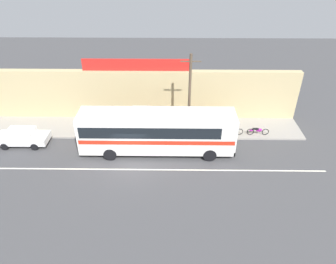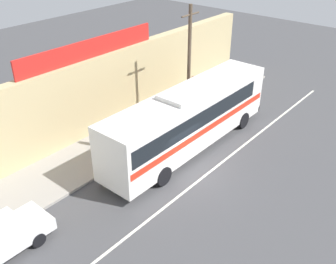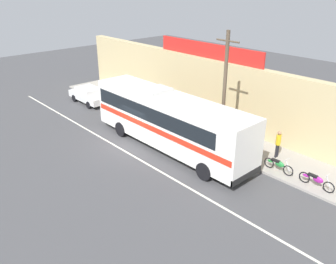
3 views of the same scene
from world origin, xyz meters
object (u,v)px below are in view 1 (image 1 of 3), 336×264
at_px(motorcycle_black, 258,131).
at_px(pedestrian_far_right, 121,116).
at_px(utility_pole, 189,97).
at_px(motorcycle_red, 232,131).
at_px(parked_car, 22,137).
at_px(pedestrian_near_shop, 220,116).
at_px(intercity_bus, 156,130).

relative_size(motorcycle_black, pedestrian_far_right, 1.23).
bearing_deg(utility_pole, motorcycle_red, 4.43).
height_order(parked_car, pedestrian_far_right, pedestrian_far_right).
distance_m(utility_pole, pedestrian_near_shop, 4.48).
distance_m(parked_car, motorcycle_red, 18.10).
bearing_deg(motorcycle_black, parked_car, -175.73).
height_order(motorcycle_red, motorcycle_black, same).
height_order(motorcycle_red, pedestrian_far_right, pedestrian_far_right).
xyz_separation_m(parked_car, pedestrian_near_shop, (17.04, 3.00, 0.40)).
distance_m(utility_pole, motorcycle_black, 7.07).
distance_m(utility_pole, pedestrian_far_right, 7.00).
bearing_deg(utility_pole, pedestrian_near_shop, 31.39).
bearing_deg(motorcycle_black, motorcycle_red, -179.86).
distance_m(parked_car, utility_pole, 14.52).
height_order(intercity_bus, parked_car, intercity_bus).
distance_m(intercity_bus, parked_car, 11.52).
height_order(utility_pole, pedestrian_near_shop, utility_pole).
xyz_separation_m(utility_pole, motorcycle_red, (3.94, 0.31, -3.43)).
bearing_deg(motorcycle_red, pedestrian_far_right, 171.20).
bearing_deg(pedestrian_near_shop, motorcycle_red, -56.12).
height_order(intercity_bus, pedestrian_near_shop, intercity_bus).
relative_size(intercity_bus, pedestrian_far_right, 7.80).
bearing_deg(parked_car, utility_pole, 4.88).
relative_size(motorcycle_red, motorcycle_black, 0.95).
height_order(intercity_bus, utility_pole, utility_pole).
height_order(intercity_bus, motorcycle_red, intercity_bus).
distance_m(parked_car, pedestrian_far_right, 8.59).
bearing_deg(pedestrian_far_right, intercity_bus, -49.38).
relative_size(utility_pole, motorcycle_black, 3.83).
bearing_deg(motorcycle_black, pedestrian_far_right, 172.81).
distance_m(intercity_bus, pedestrian_far_right, 5.30).
xyz_separation_m(intercity_bus, parked_car, (-11.41, 0.89, -1.33)).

